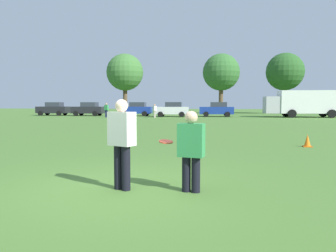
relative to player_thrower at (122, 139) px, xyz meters
The scene contains 16 objects.
ground_plane 0.98m from the player_thrower, 145.75° to the left, with size 185.54×185.54×0.00m, color #47702D.
player_thrower is the anchor object (origin of this frame).
player_defender 1.32m from the player_thrower, ahead, with size 0.51×0.36×1.51m.
frisbee 0.84m from the player_thrower, 13.67° to the left, with size 0.27×0.27×0.08m.
traffic_cone 8.75m from the player_thrower, 53.50° to the left, with size 0.32×0.32×0.48m.
parked_car_near_left 41.48m from the player_thrower, 119.94° to the left, with size 4.29×2.38×1.82m.
parked_car_mid_left 38.78m from the player_thrower, 113.48° to the left, with size 4.29×2.38×1.82m.
parked_car_center 37.01m from the player_thrower, 103.89° to the left, with size 4.29×2.38×1.82m.
parked_car_mid_right 34.29m from the player_thrower, 96.42° to the left, with size 4.29×2.38×1.82m.
parked_car_near_right 35.15m from the player_thrower, 87.27° to the left, with size 4.29×2.38×1.82m.
box_truck 36.73m from the player_thrower, 71.22° to the left, with size 8.61×3.29×3.18m.
bystander_sideline_watcher 31.46m from the player_thrower, 99.97° to the left, with size 0.43×0.50×1.59m.
bystander_far_jogger 33.02m from the player_thrower, 110.02° to the left, with size 0.52×0.38×1.69m.
tree_west_oak 48.01m from the player_thrower, 106.19° to the left, with size 6.00×6.00×9.75m.
tree_west_maple 48.10m from the player_thrower, 87.27° to the left, with size 5.97×5.97×9.71m.
tree_center_elm 50.57m from the player_thrower, 75.74° to the left, with size 5.99×5.99×9.74m.
Camera 1 is at (1.92, -6.00, 1.65)m, focal length 34.64 mm.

